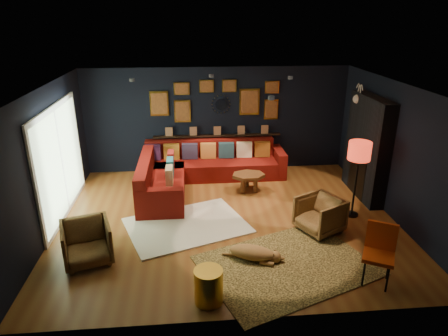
{
  "coord_description": "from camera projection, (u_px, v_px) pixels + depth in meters",
  "views": [
    {
      "loc": [
        -0.69,
        -6.92,
        3.82
      ],
      "look_at": [
        -0.05,
        0.3,
        0.97
      ],
      "focal_mm": 32.0,
      "sensor_mm": 36.0,
      "label": 1
    }
  ],
  "objects": [
    {
      "name": "fireplace",
      "position": [
        366.0,
        151.0,
        8.59
      ],
      "size": [
        0.31,
        1.6,
        2.2
      ],
      "color": "black",
      "rests_on": "ground"
    },
    {
      "name": "gold_stool",
      "position": [
        209.0,
        286.0,
        5.56
      ],
      "size": [
        0.41,
        0.41,
        0.51
      ],
      "primitive_type": "cylinder",
      "color": "gold",
      "rests_on": "ground"
    },
    {
      "name": "shag_rug",
      "position": [
        187.0,
        225.0,
        7.61
      ],
      "size": [
        2.57,
        2.22,
        0.03
      ],
      "primitive_type": "cube",
      "rotation": [
        0.0,
        0.0,
        0.35
      ],
      "color": "silver",
      "rests_on": "ground"
    },
    {
      "name": "floor_lamp",
      "position": [
        359.0,
        154.0,
        7.56
      ],
      "size": [
        0.43,
        0.43,
        1.55
      ],
      "color": "black",
      "rests_on": "ground"
    },
    {
      "name": "floor",
      "position": [
        228.0,
        219.0,
        7.87
      ],
      "size": [
        6.5,
        6.5,
        0.0
      ],
      "primitive_type": "plane",
      "color": "brown",
      "rests_on": "ground"
    },
    {
      "name": "room_walls",
      "position": [
        228.0,
        142.0,
        7.29
      ],
      "size": [
        6.5,
        6.5,
        6.5
      ],
      "color": "black",
      "rests_on": "ground"
    },
    {
      "name": "ceiling_spots",
      "position": [
        224.0,
        82.0,
        7.68
      ],
      "size": [
        3.3,
        2.5,
        0.06
      ],
      "color": "black",
      "rests_on": "room_walls"
    },
    {
      "name": "pouf",
      "position": [
        164.0,
        187.0,
        8.84
      ],
      "size": [
        0.52,
        0.52,
        0.34
      ],
      "primitive_type": "cylinder",
      "color": "maroon",
      "rests_on": "shag_rug"
    },
    {
      "name": "coffee_table",
      "position": [
        248.0,
        177.0,
        9.01
      ],
      "size": [
        0.78,
        0.59,
        0.38
      ],
      "rotation": [
        0.0,
        0.0,
        0.02
      ],
      "color": "#5A3418",
      "rests_on": "shag_rug"
    },
    {
      "name": "orange_chair",
      "position": [
        380.0,
        249.0,
        5.91
      ],
      "size": [
        0.6,
        0.6,
        0.93
      ],
      "rotation": [
        0.0,
        0.0,
        -0.5
      ],
      "color": "black",
      "rests_on": "ground"
    },
    {
      "name": "armchair_right",
      "position": [
        320.0,
        213.0,
        7.33
      ],
      "size": [
        0.93,
        0.95,
        0.74
      ],
      "primitive_type": "imported",
      "rotation": [
        0.0,
        0.0,
        -1.09
      ],
      "color": "#B88141",
      "rests_on": "ground"
    },
    {
      "name": "ledge",
      "position": [
        217.0,
        135.0,
        10.02
      ],
      "size": [
        3.2,
        0.12,
        0.04
      ],
      "primitive_type": "cube",
      "color": "black",
      "rests_on": "room_walls"
    },
    {
      "name": "sliding_door",
      "position": [
        61.0,
        162.0,
        7.76
      ],
      "size": [
        0.06,
        2.8,
        2.2
      ],
      "color": "white",
      "rests_on": "ground"
    },
    {
      "name": "leopard_rug",
      "position": [
        287.0,
        265.0,
        6.43
      ],
      "size": [
        3.12,
        2.7,
        0.01
      ],
      "primitive_type": "cube",
      "rotation": [
        0.0,
        0.0,
        0.38
      ],
      "color": "tan",
      "rests_on": "ground"
    },
    {
      "name": "armchair_left",
      "position": [
        87.0,
        241.0,
        6.42
      ],
      "size": [
        0.92,
        0.89,
        0.76
      ],
      "primitive_type": "imported",
      "rotation": [
        0.0,
        0.0,
        0.31
      ],
      "color": "#B88141",
      "rests_on": "ground"
    },
    {
      "name": "sunburst_mirror",
      "position": [
        221.0,
        104.0,
        9.78
      ],
      "size": [
        0.47,
        0.16,
        0.47
      ],
      "color": "silver",
      "rests_on": "room_walls"
    },
    {
      "name": "gallery_wall",
      "position": [
        216.0,
        100.0,
        9.73
      ],
      "size": [
        3.15,
        0.04,
        1.02
      ],
      "color": "gold",
      "rests_on": "room_walls"
    },
    {
      "name": "deer_head",
      "position": [
        365.0,
        99.0,
        8.68
      ],
      "size": [
        0.5,
        0.28,
        0.45
      ],
      "color": "white",
      "rests_on": "fireplace"
    },
    {
      "name": "sectional",
      "position": [
        194.0,
        171.0,
        9.38
      ],
      "size": [
        3.41,
        2.69,
        0.86
      ],
      "color": "maroon",
      "rests_on": "ground"
    },
    {
      "name": "dog",
      "position": [
        252.0,
        250.0,
        6.53
      ],
      "size": [
        1.15,
        0.85,
        0.33
      ],
      "primitive_type": null,
      "rotation": [
        0.0,
        0.0,
        -0.38
      ],
      "color": "#AB7241",
      "rests_on": "leopard_rug"
    }
  ]
}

